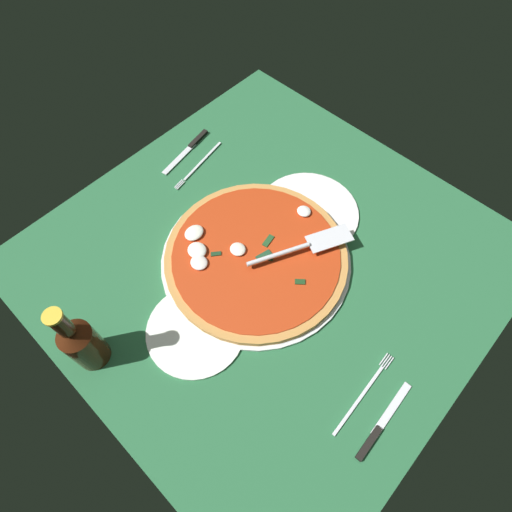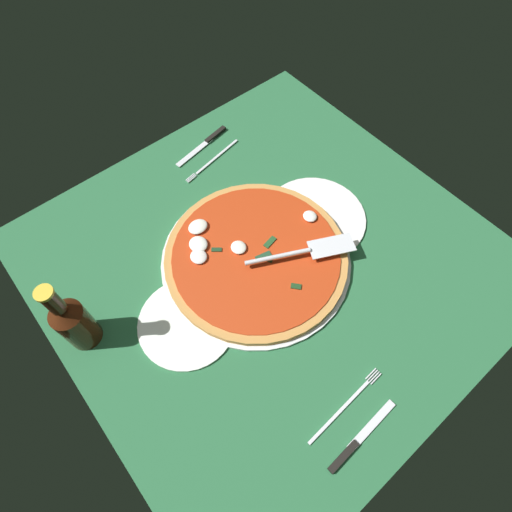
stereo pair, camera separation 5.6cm
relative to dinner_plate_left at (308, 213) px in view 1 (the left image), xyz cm
name	(u,v)px [view 1 (the left image)]	position (x,y,z in cm)	size (l,w,h in cm)	color
ground_plane	(268,258)	(15.40, 1.33, -0.90)	(92.91, 92.91, 0.80)	#28633B
pizza_pan	(256,260)	(17.92, -0.13, 0.05)	(42.03, 42.03, 1.11)	silver
dinner_plate_left	(308,213)	(0.00, 0.00, 0.00)	(24.05, 24.05, 1.00)	white
dinner_plate_right	(196,331)	(38.39, 2.34, 0.00)	(20.09, 20.09, 1.00)	white
pizza	(255,256)	(18.02, -0.36, 1.50)	(40.28, 40.28, 3.06)	#C78944
pizza_server	(304,246)	(10.10, 6.68, 3.99)	(22.99, 13.23, 1.00)	silver
place_setting_near	(194,157)	(6.38, -33.14, -0.14)	(19.55, 15.16, 1.40)	white
place_setting_far	(371,411)	(26.78, 37.38, -0.15)	(21.56, 13.00, 1.40)	white
beer_bottle	(81,342)	(55.42, -8.45, 7.53)	(6.34, 6.34, 20.80)	#3F1C0C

